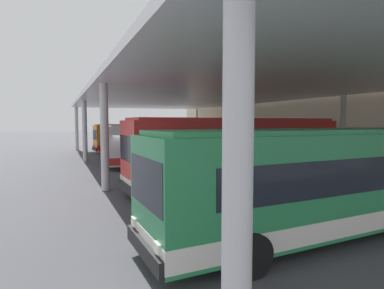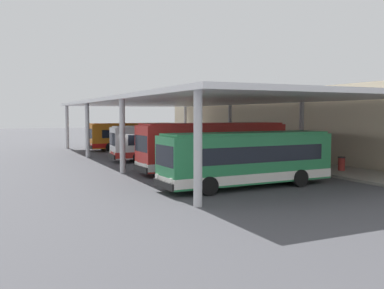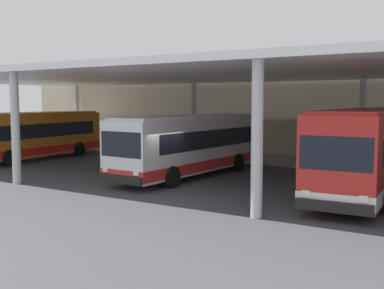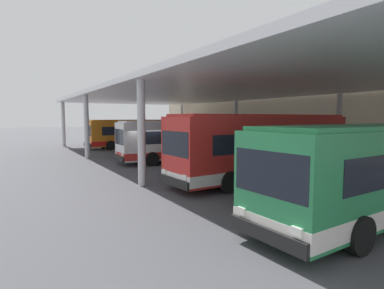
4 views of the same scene
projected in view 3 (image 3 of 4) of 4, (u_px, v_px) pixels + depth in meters
name	position (u px, v px, depth m)	size (l,w,h in m)	color
ground_plane	(153.00, 188.00, 20.97)	(200.00, 200.00, 0.00)	#47474C
platform_kerb	(259.00, 159.00, 30.90)	(42.00, 4.50, 0.18)	gray
station_building_facade	(277.00, 110.00, 33.35)	(48.00, 1.60, 6.58)	#C1B293
canopy_shelter	(213.00, 75.00, 25.12)	(40.00, 17.00, 5.55)	silver
bus_nearest_bay	(35.00, 135.00, 31.12)	(3.20, 10.67, 3.17)	orange
bus_second_bay	(190.00, 145.00, 24.13)	(3.10, 10.65, 3.17)	white
bus_middle_bay	(365.00, 150.00, 19.52)	(3.04, 11.42, 3.57)	red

